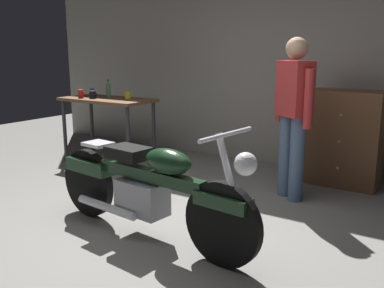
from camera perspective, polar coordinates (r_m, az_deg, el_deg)
name	(u,v)px	position (r m, az deg, el deg)	size (l,w,h in m)	color
ground_plane	(146,231)	(3.85, -6.16, -11.34)	(12.00, 12.00, 0.00)	gray
back_wall	(277,49)	(5.96, 11.16, 12.21)	(8.00, 0.12, 3.10)	gray
workbench	(107,106)	(6.00, -11.15, 4.90)	(1.30, 0.64, 0.90)	brown
motorcycle	(147,186)	(3.56, -5.96, -5.61)	(2.18, 0.60, 1.00)	black
person_standing	(294,112)	(4.53, 13.32, 4.19)	(0.48, 0.40, 1.67)	slate
wooden_dresser	(345,138)	(5.24, 19.60, 0.72)	(0.80, 0.47, 1.10)	brown
mug_black_matte	(93,94)	(6.03, -13.02, 6.41)	(0.12, 0.09, 0.10)	black
mug_blue_enamel	(92,92)	(6.35, -13.06, 6.72)	(0.11, 0.07, 0.10)	#2D51AD
mug_yellow_tall	(128,95)	(5.88, -8.54, 6.41)	(0.11, 0.08, 0.09)	yellow
mug_red_diner	(81,94)	(6.12, -14.53, 6.47)	(0.11, 0.07, 0.11)	red
bottle	(108,90)	(6.13, -11.05, 7.04)	(0.06, 0.06, 0.24)	#4C8C4C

